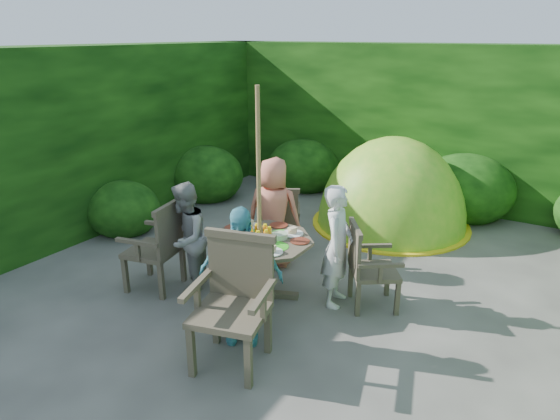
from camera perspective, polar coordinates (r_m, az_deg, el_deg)
The scene contains 13 objects.
ground at distance 5.40m, azimuth 5.78°, elevation -9.97°, with size 60.00×60.00×0.00m, color #494641.
hedge_enclosure at distance 6.10m, azimuth 11.75°, elevation 5.87°, with size 9.00×9.00×2.50m.
patio_table at distance 5.18m, azimuth -2.29°, elevation -4.37°, with size 1.47×1.47×0.79m.
parasol_pole at distance 4.98m, azimuth -2.42°, elevation 1.39°, with size 0.04×0.04×2.20m, color olive.
garden_chair_right at distance 5.11m, azimuth 9.96°, elevation -6.25°, with size 0.66×0.67×0.85m.
garden_chair_left at distance 5.50m, azimuth -13.62°, elevation -3.91°, with size 0.62×0.67×0.96m.
garden_chair_back at distance 6.21m, azimuth -0.11°, elevation -1.05°, with size 0.68×0.65×0.87m.
garden_chair_front at distance 4.23m, azimuth -5.28°, elevation -10.13°, with size 0.76×0.70×1.06m.
child_right at distance 5.05m, azimuth 6.60°, elevation -4.11°, with size 0.46×0.30×1.27m, color silver.
child_left at distance 5.37m, azimuth -10.73°, elevation -3.20°, with size 0.59×0.46×1.21m, color gray.
child_back at distance 5.87m, azimuth -0.72°, elevation -0.29°, with size 0.64×0.42×1.32m, color #E1785D.
child_front at distance 4.44m, azimuth -4.51°, elevation -7.46°, with size 0.75×0.31×1.28m, color #50AABC.
dome_tent at distance 7.48m, azimuth 12.37°, elevation -1.64°, with size 2.60×2.60×2.59m.
Camera 1 is at (1.99, -4.25, 2.66)m, focal length 32.00 mm.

